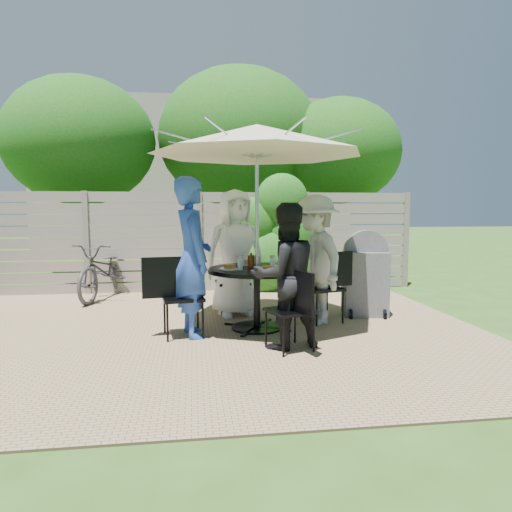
{
  "coord_description": "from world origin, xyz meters",
  "views": [
    {
      "loc": [
        -0.11,
        -5.42,
        1.55
      ],
      "look_at": [
        0.69,
        0.42,
        0.93
      ],
      "focal_mm": 32.0,
      "sensor_mm": 36.0,
      "label": 1
    }
  ],
  "objects": [
    {
      "name": "glass_right",
      "position": [
        0.9,
        0.39,
        0.87
      ],
      "size": [
        0.07,
        0.07,
        0.14
      ],
      "primitive_type": "cylinder",
      "color": "silver",
      "rests_on": "patio_table"
    },
    {
      "name": "umbrella",
      "position": [
        0.68,
        0.22,
        2.38
      ],
      "size": [
        3.2,
        3.2,
        2.57
      ],
      "rotation": [
        0.0,
        0.0,
        0.24
      ],
      "color": "silver",
      "rests_on": "ground"
    },
    {
      "name": "chair_back",
      "position": [
        0.45,
        1.16,
        0.29
      ],
      "size": [
        0.5,
        0.71,
        0.95
      ],
      "rotation": [
        0.0,
        0.0,
        4.82
      ],
      "color": "black",
      "rests_on": "ground"
    },
    {
      "name": "person_front",
      "position": [
        0.87,
        -0.58,
        0.8
      ],
      "size": [
        0.9,
        0.78,
        1.61
      ],
      "primitive_type": "imported",
      "rotation": [
        0.0,
        0.0,
        3.38
      ],
      "color": "black",
      "rests_on": "ground"
    },
    {
      "name": "plate_right",
      "position": [
        1.02,
        0.31,
        0.82
      ],
      "size": [
        0.26,
        0.26,
        0.06
      ],
      "color": "white",
      "rests_on": "patio_table"
    },
    {
      "name": "glass_front",
      "position": [
        0.84,
        -0.01,
        0.87
      ],
      "size": [
        0.07,
        0.07,
        0.14
      ],
      "primitive_type": "cylinder",
      "color": "silver",
      "rests_on": "patio_table"
    },
    {
      "name": "plate_front",
      "position": [
        0.76,
        -0.13,
        0.82
      ],
      "size": [
        0.26,
        0.26,
        0.06
      ],
      "color": "white",
      "rests_on": "patio_table"
    },
    {
      "name": "glass_left",
      "position": [
        0.45,
        0.06,
        0.87
      ],
      "size": [
        0.07,
        0.07,
        0.14
      ],
      "primitive_type": "cylinder",
      "color": "silver",
      "rests_on": "patio_table"
    },
    {
      "name": "person_back",
      "position": [
        0.48,
        1.03,
        0.91
      ],
      "size": [
        1.0,
        0.77,
        1.81
      ],
      "primitive_type": "imported",
      "rotation": [
        0.0,
        0.0,
        6.53
      ],
      "color": "white",
      "rests_on": "ground"
    },
    {
      "name": "backyard_envelope",
      "position": [
        0.09,
        10.29,
        2.61
      ],
      "size": [
        60.0,
        60.0,
        5.0
      ],
      "color": "#2E5019",
      "rests_on": "ground"
    },
    {
      "name": "person_right",
      "position": [
        1.48,
        0.42,
        0.86
      ],
      "size": [
        0.89,
        1.23,
        1.72
      ],
      "primitive_type": "imported",
      "rotation": [
        0.0,
        0.0,
        4.96
      ],
      "color": "#AEADA9",
      "rests_on": "ground"
    },
    {
      "name": "bicycle",
      "position": [
        -1.61,
        2.6,
        0.48
      ],
      "size": [
        1.1,
        1.95,
        0.97
      ],
      "primitive_type": "imported",
      "rotation": [
        0.0,
        0.0,
        -0.26
      ],
      "color": "#333338",
      "rests_on": "ground"
    },
    {
      "name": "plate_back",
      "position": [
        0.59,
        0.57,
        0.82
      ],
      "size": [
        0.26,
        0.26,
        0.06
      ],
      "color": "white",
      "rests_on": "patio_table"
    },
    {
      "name": "glass_back",
      "position": [
        0.51,
        0.45,
        0.87
      ],
      "size": [
        0.07,
        0.07,
        0.14
      ],
      "primitive_type": "cylinder",
      "color": "silver",
      "rests_on": "patio_table"
    },
    {
      "name": "chair_left",
      "position": [
        -0.26,
        -0.01,
        0.3
      ],
      "size": [
        0.74,
        0.53,
        0.98
      ],
      "rotation": [
        0.0,
        0.0,
        6.42
      ],
      "color": "black",
      "rests_on": "ground"
    },
    {
      "name": "patio_table",
      "position": [
        0.68,
        0.22,
        0.56
      ],
      "size": [
        1.47,
        1.47,
        0.8
      ],
      "rotation": [
        0.0,
        0.0,
        0.24
      ],
      "color": "black",
      "rests_on": "ground"
    },
    {
      "name": "coffee_cup",
      "position": [
        0.72,
        0.46,
        0.86
      ],
      "size": [
        0.08,
        0.08,
        0.12
      ],
      "primitive_type": "cylinder",
      "color": "#C6B293",
      "rests_on": "patio_table"
    },
    {
      "name": "chair_right",
      "position": [
        1.61,
        0.45,
        0.29
      ],
      "size": [
        0.73,
        0.56,
        0.96
      ],
      "rotation": [
        0.0,
        0.0,
        3.4
      ],
      "color": "black",
      "rests_on": "ground"
    },
    {
      "name": "plate_left",
      "position": [
        0.33,
        0.13,
        0.82
      ],
      "size": [
        0.26,
        0.26,
        0.06
      ],
      "color": "white",
      "rests_on": "patio_table"
    },
    {
      "name": "bbq_grill",
      "position": [
        2.31,
        0.75,
        0.56
      ],
      "size": [
        0.68,
        0.57,
        1.24
      ],
      "rotation": [
        0.0,
        0.0,
        -0.18
      ],
      "color": "slate",
      "rests_on": "ground"
    },
    {
      "name": "chair_front",
      "position": [
        0.91,
        -0.72,
        0.27
      ],
      "size": [
        0.56,
        0.69,
        0.91
      ],
      "rotation": [
        0.0,
        0.0,
        1.91
      ],
      "color": "black",
      "rests_on": "ground"
    },
    {
      "name": "syrup_jug",
      "position": [
        0.6,
        0.25,
        0.88
      ],
      "size": [
        0.09,
        0.09,
        0.16
      ],
      "primitive_type": "cylinder",
      "color": "#59280C",
      "rests_on": "patio_table"
    },
    {
      "name": "person_left",
      "position": [
        -0.13,
        0.02,
        0.96
      ],
      "size": [
        0.61,
        0.79,
        1.92
      ],
      "primitive_type": "imported",
      "rotation": [
        0.0,
        0.0,
        8.1
      ],
      "color": "#294DB3",
      "rests_on": "ground"
    }
  ]
}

